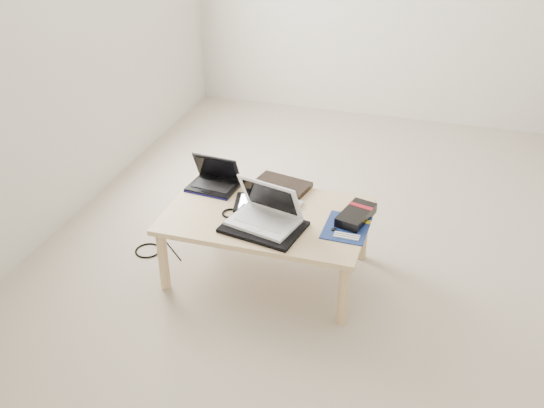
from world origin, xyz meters
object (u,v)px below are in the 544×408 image
(coffee_table, at_px, (267,221))
(gpu_box, at_px, (356,215))
(white_laptop, at_px, (266,213))
(netbook, at_px, (214,181))

(coffee_table, bearing_deg, gpu_box, 9.14)
(white_laptop, relative_size, gpu_box, 1.38)
(coffee_table, xyz_separation_m, netbook, (-0.38, 0.19, 0.09))
(white_laptop, bearing_deg, gpu_box, 22.13)
(netbook, distance_m, gpu_box, 0.87)
(white_laptop, bearing_deg, netbook, 143.76)
(white_laptop, height_order, gpu_box, white_laptop)
(netbook, relative_size, white_laptop, 0.76)
(netbook, xyz_separation_m, gpu_box, (0.86, -0.12, -0.01))
(coffee_table, distance_m, gpu_box, 0.49)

